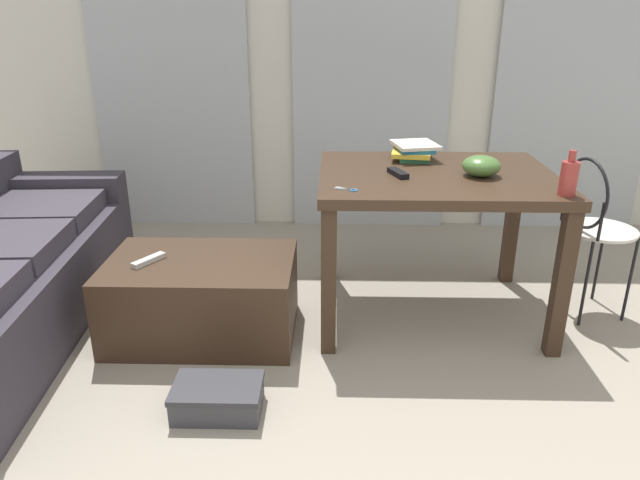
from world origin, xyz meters
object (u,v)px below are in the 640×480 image
bowl (481,166)px  book_stack (414,151)px  scissors (349,189)px  craft_table (435,193)px  coffee_table (202,297)px  tv_remote_primary (149,260)px  shoebox (218,398)px  tv_remote_on_table (398,173)px  wire_chair (592,218)px  bottle_near (569,177)px

bowl → book_stack: (-0.28, 0.34, -0.00)m
book_stack → scissors: (-0.36, -0.59, -0.04)m
bowl → craft_table: bearing=164.4°
coffee_table → book_stack: size_ratio=3.21×
craft_table → book_stack: bearing=106.5°
book_stack → tv_remote_primary: book_stack is taller
coffee_table → shoebox: coffee_table is taller
tv_remote_on_table → wire_chair: bearing=-16.0°
coffee_table → scissors: scissors is taller
coffee_table → tv_remote_primary: size_ratio=4.94×
bottle_near → tv_remote_on_table: size_ratio=1.27×
coffee_table → craft_table: 1.27m
bottle_near → shoebox: size_ratio=0.55×
craft_table → scissors: 0.55m
craft_table → tv_remote_on_table: 0.24m
bowl → tv_remote_primary: size_ratio=1.00×
shoebox → bottle_near: bearing=19.3°
tv_remote_on_table → shoebox: 1.33m
wire_chair → shoebox: size_ratio=2.38×
wire_chair → tv_remote_primary: 2.22m
book_stack → scissors: bearing=-121.2°
book_stack → tv_remote_primary: 1.48m
coffee_table → tv_remote_primary: tv_remote_primary is taller
scissors → coffee_table: bearing=175.2°
scissors → shoebox: (-0.53, -0.57, -0.71)m
wire_chair → tv_remote_primary: bearing=-172.5°
coffee_table → bottle_near: (1.66, -0.11, 0.65)m
bowl → tv_remote_primary: bearing=-171.9°
wire_chair → tv_remote_on_table: wire_chair is taller
bowl → shoebox: size_ratio=0.51×
bowl → tv_remote_on_table: bearing=-179.4°
tv_remote_primary → book_stack: bearing=56.0°
craft_table → scissors: size_ratio=10.98×
craft_table → tv_remote_on_table: bearing=-163.3°
coffee_table → book_stack: 1.35m
craft_table → wire_chair: bearing=0.5°
craft_table → bowl: 0.26m
tv_remote_on_table → bowl: bearing=-19.2°
coffee_table → shoebox: 0.67m
craft_table → scissors: bearing=-144.9°
craft_table → tv_remote_on_table: (-0.20, -0.06, 0.12)m
wire_chair → bottle_near: 0.57m
wire_chair → bowl: size_ratio=4.64×
bottle_near → wire_chair: bearing=50.8°
scissors → shoebox: 1.05m
bottle_near → tv_remote_primary: (-1.90, 0.08, -0.44)m
wire_chair → scissors: wire_chair is taller
bottle_near → tv_remote_on_table: bearing=156.8°
bottle_near → tv_remote_on_table: (-0.70, 0.30, -0.07)m
coffee_table → tv_remote_on_table: size_ratio=5.83×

